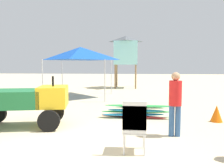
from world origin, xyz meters
name	(u,v)px	position (x,y,z in m)	size (l,w,h in m)	color
ground	(71,146)	(0.00, 0.00, 0.00)	(80.00, 80.00, 0.00)	beige
utility_cart	(25,101)	(-1.75, 1.41, 0.78)	(2.74, 1.74, 1.50)	#1E6B38
stacked_plastic_chairs	(134,122)	(1.44, -0.30, 0.65)	(0.48, 0.48, 1.11)	silver
surfboard_pile	(137,111)	(1.52, 2.88, 0.23)	(2.66, 0.71, 0.48)	red
lifeguard_near_left	(175,100)	(2.47, 0.94, 0.95)	(0.32, 0.32, 1.65)	#33598C
popup_canopy	(80,53)	(-1.58, 7.71, 2.47)	(3.23, 3.23, 2.83)	#B2B2B7
lifeguard_tower	(126,50)	(0.79, 13.14, 2.98)	(1.98, 1.98, 4.10)	olive
traffic_cone_near	(217,113)	(4.09, 2.58, 0.27)	(0.38, 0.38, 0.54)	orange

